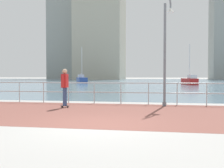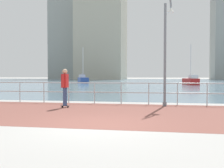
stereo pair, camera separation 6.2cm
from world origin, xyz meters
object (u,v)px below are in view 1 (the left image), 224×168
at_px(sailboat_blue, 82,80).
at_px(sailboat_teal, 190,81).
at_px(skateboarder, 65,84).
at_px(lamppost, 166,43).

bearing_deg(sailboat_blue, sailboat_teal, -17.51).
bearing_deg(skateboarder, lamppost, 17.80).
xyz_separation_m(lamppost, skateboarder, (-4.56, -1.46, -1.95)).
distance_m(sailboat_blue, sailboat_teal, 19.86).
bearing_deg(sailboat_blue, lamppost, -67.79).
bearing_deg(skateboarder, sailboat_teal, 73.31).
distance_m(lamppost, sailboat_blue, 37.98).
bearing_deg(lamppost, sailboat_teal, 81.01).
relative_size(lamppost, sailboat_blue, 0.81).
distance_m(lamppost, skateboarder, 5.17).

